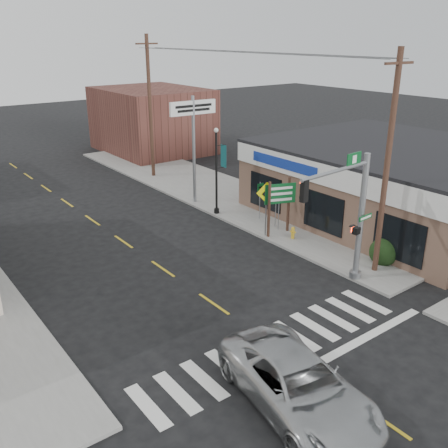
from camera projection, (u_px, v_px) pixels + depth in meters
ground at (282, 351)px, 17.04m from camera, size 140.00×140.00×0.00m
sidewalk_right at (245, 203)px, 31.77m from camera, size 6.00×38.00×0.13m
center_line at (163, 269)px, 22.99m from camera, size 0.12×56.00×0.01m
crosswalk at (275, 346)px, 17.34m from camera, size 11.00×2.20×0.01m
thrift_store at (395, 183)px, 28.96m from camera, size 12.00×14.00×4.00m
bldg_distant_right at (152, 120)px, 45.13m from camera, size 8.00×10.00×5.60m
suv at (298, 385)px, 14.23m from camera, size 3.50×6.01×1.57m
traffic_signal_pole at (352, 207)px, 20.34m from camera, size 4.50×0.37×5.70m
guide_sign at (280, 199)px, 25.99m from camera, size 1.71×0.14×3.00m
fire_hydrant at (293, 232)px, 25.95m from camera, size 0.20×0.20×0.65m
ped_crossing_sign at (267, 199)px, 25.78m from camera, size 1.14×0.08×2.93m
lamp_post at (217, 165)px, 28.73m from camera, size 0.66×0.52×5.07m
dance_center_sign at (193, 123)px, 30.02m from camera, size 3.10×0.19×6.58m
bare_tree at (340, 167)px, 26.83m from camera, size 2.10×2.10×4.19m
shrub_front at (384, 252)px, 23.21m from camera, size 1.34×1.34×1.01m
shrub_back at (308, 210)px, 29.10m from camera, size 1.01×1.01×0.76m
utility_pole_near at (387, 164)px, 20.87m from camera, size 1.66×0.25×9.57m
utility_pole_far at (150, 106)px, 35.79m from camera, size 1.74×0.26×10.01m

